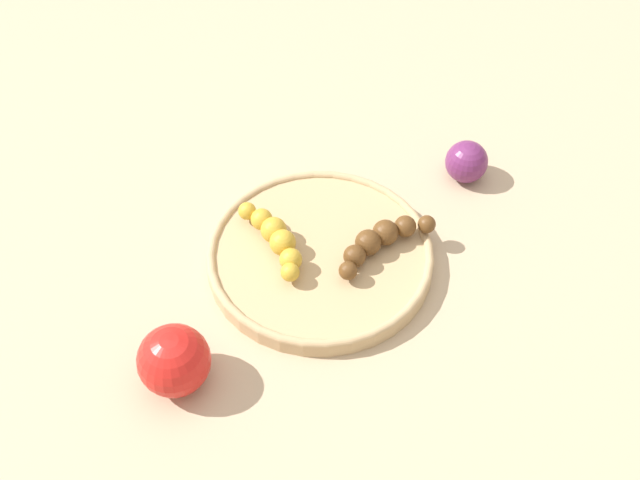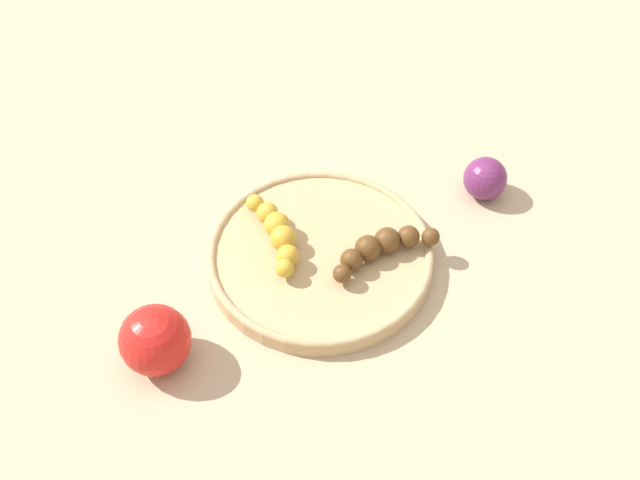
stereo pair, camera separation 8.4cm
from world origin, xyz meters
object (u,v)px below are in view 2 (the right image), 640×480
at_px(banana_overripe, 380,247).
at_px(banana_spotted, 277,232).
at_px(plum_purple, 486,179).
at_px(fruit_bowl, 320,255).
at_px(apple_red, 155,340).

relative_size(banana_overripe, banana_spotted, 1.11).
bearing_deg(banana_spotted, plum_purple, -0.78).
xyz_separation_m(banana_spotted, plum_purple, (-0.26, 0.04, -0.01)).
height_order(fruit_bowl, banana_overripe, banana_overripe).
bearing_deg(banana_overripe, banana_spotted, 51.46).
height_order(banana_spotted, plum_purple, plum_purple).
xyz_separation_m(apple_red, plum_purple, (-0.43, -0.03, -0.01)).
distance_m(fruit_bowl, banana_overripe, 0.07).
bearing_deg(plum_purple, fruit_bowl, -0.29).
distance_m(fruit_bowl, plum_purple, 0.22).
distance_m(banana_overripe, plum_purple, 0.17).
xyz_separation_m(fruit_bowl, plum_purple, (-0.22, 0.00, 0.01)).
bearing_deg(fruit_bowl, banana_spotted, -45.76).
bearing_deg(banana_overripe, apple_red, 90.34).
bearing_deg(apple_red, fruit_bowl, -170.23).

